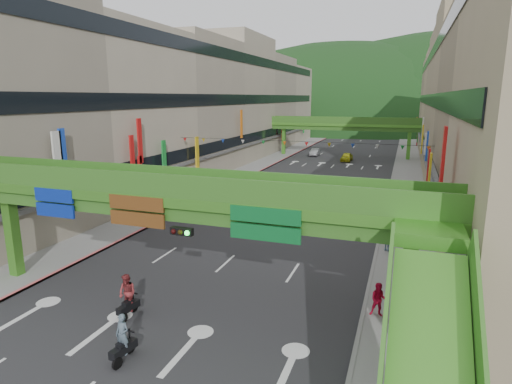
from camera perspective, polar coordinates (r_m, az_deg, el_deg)
name	(u,v)px	position (r m, az deg, el deg)	size (l,w,h in m)	color
ground	(104,374)	(19.07, -19.67, -21.91)	(320.00, 320.00, 0.00)	black
road_slab	(328,170)	(63.67, 9.58, 2.86)	(18.00, 140.00, 0.02)	#28282B
sidewalk_left	(257,166)	(66.37, 0.18, 3.48)	(4.00, 140.00, 0.15)	gray
sidewalk_right	(407,174)	(62.80, 19.52, 2.23)	(4.00, 140.00, 0.15)	gray
curb_left	(269,167)	(65.77, 1.74, 3.40)	(0.20, 140.00, 0.18)	#CC5959
curb_right	(393,173)	(62.81, 17.79, 2.37)	(0.20, 140.00, 0.18)	gray
building_row_left	(209,104)	(68.55, -6.22, 11.58)	(12.80, 95.00, 19.00)	#9E937F
building_row_right	(479,106)	(62.49, 27.55, 10.17)	(12.80, 95.00, 19.00)	gray
overpass_near	(186,213)	(20.47, -9.27, -2.79)	(28.00, 12.27, 7.10)	#4C9E2D
overpass_far	(344,127)	(77.79, 11.66, 8.52)	(28.00, 2.20, 7.10)	#4C9E2D
hill_left	(339,124)	(174.11, 10.99, 8.87)	(168.00, 140.00, 112.00)	#1C4419
hill_right	(445,123)	(192.75, 23.87, 8.38)	(208.00, 176.00, 128.00)	#1C4419
bunting_string	(295,144)	(43.45, 5.27, 6.43)	(26.00, 0.36, 0.47)	black
scooter_rider_near	(123,340)	(19.08, -17.34, -18.29)	(0.70, 1.60, 2.06)	black
scooter_rider_mid	(127,296)	(22.20, -16.77, -13.08)	(1.01, 1.60, 2.22)	black
scooter_rider_left	(226,196)	(41.96, -3.98, -0.51)	(1.13, 1.58, 2.16)	gray
scooter_rider_far	(290,192)	(44.43, 4.56, 0.02)	(0.78, 1.60, 1.89)	maroon
parked_scooter_row	(382,204)	(42.69, 16.51, -1.57)	(1.60, 9.35, 1.08)	black
car_silver	(315,152)	(79.22, 7.87, 5.28)	(1.42, 4.07, 1.34)	#A1A3A9
car_yellow	(347,157)	(73.33, 12.00, 4.57)	(1.66, 4.13, 1.41)	gold
pedestrian_red	(379,303)	(22.17, 16.03, -13.99)	(0.81, 0.63, 1.67)	red
pedestrian_dark	(395,215)	(38.10, 18.03, -2.90)	(0.95, 0.40, 1.63)	black
pedestrian_blue	(388,241)	(31.02, 17.16, -6.25)	(0.80, 0.52, 1.72)	#374D60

